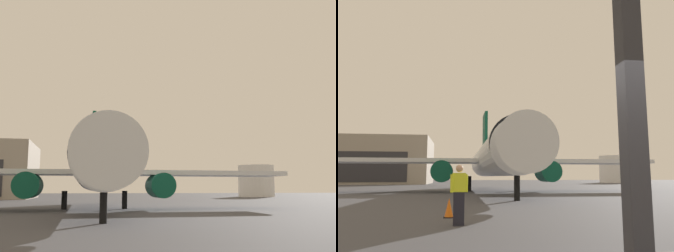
% 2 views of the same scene
% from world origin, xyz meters
% --- Properties ---
extents(ground_plane, '(220.00, 220.00, 0.00)m').
position_xyz_m(ground_plane, '(0.00, 40.00, 0.00)').
color(ground_plane, '#424247').
extents(window_frame, '(7.97, 0.24, 3.70)m').
position_xyz_m(window_frame, '(0.00, 0.00, 1.29)').
color(window_frame, brown).
rests_on(window_frame, ground).
extents(airplane, '(30.76, 31.51, 9.88)m').
position_xyz_m(airplane, '(1.79, 29.44, 3.15)').
color(airplane, silver).
rests_on(airplane, ground).
extents(ground_crew_worker, '(0.52, 0.31, 1.74)m').
position_xyz_m(ground_crew_worker, '(-1.63, 7.23, 0.90)').
color(ground_crew_worker, black).
rests_on(ground_crew_worker, ground).
extents(traffic_cone, '(0.36, 0.36, 0.67)m').
position_xyz_m(traffic_cone, '(-1.96, 9.23, 0.32)').
color(traffic_cone, orange).
rests_on(traffic_cone, ground).
extents(distant_hangar, '(23.02, 17.87, 9.18)m').
position_xyz_m(distant_hangar, '(-19.01, 71.28, 4.59)').
color(distant_hangar, '#9E9384').
rests_on(distant_hangar, ground).
extents(fuel_storage_tank, '(7.35, 7.35, 6.43)m').
position_xyz_m(fuel_storage_tank, '(35.95, 77.17, 3.22)').
color(fuel_storage_tank, white).
rests_on(fuel_storage_tank, ground).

